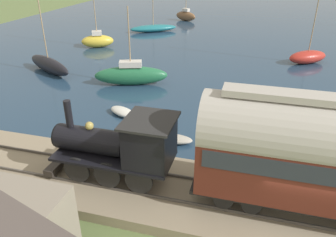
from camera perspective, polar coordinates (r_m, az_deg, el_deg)
The scene contains 14 objects.
ground_plane at distance 14.23m, azimuth 20.31°, elevation -16.91°, with size 200.00×200.00×0.00m, color #607542.
harbor_water at distance 54.32m, azimuth 18.12°, elevation 15.45°, with size 80.00×80.00×0.01m.
rail_embankment at distance 14.33m, azimuth 20.40°, elevation -15.25°, with size 4.68×56.00×0.60m.
steam_locomotive at distance 13.86m, azimuth -7.77°, elevation -4.39°, with size 2.20×5.71×3.42m.
passenger_coach at distance 12.72m, azimuth 24.24°, elevation -5.40°, with size 2.53×8.50×4.73m.
sailboat_black at distance 31.09m, azimuth -20.03°, elevation 8.80°, with size 4.03×6.06×7.43m.
sailboat_red at distance 34.59m, azimuth 23.15°, elevation 9.91°, with size 3.62×4.22×9.71m.
sailboat_brown at distance 54.02m, azimuth 3.11°, elevation 17.47°, with size 2.51×3.78×7.02m.
sailboat_yellow at distance 38.61m, azimuth -12.18°, elevation 13.18°, with size 3.03×3.87×9.49m.
sailboat_green at distance 26.51m, azimuth -6.45°, elevation 7.56°, with size 3.07×5.95×6.06m.
sailboat_teal at distance 45.96m, azimuth -2.57°, elevation 15.47°, with size 4.92×6.32×8.13m.
rowboat_near_shore at distance 22.62m, azimuth 24.08°, elevation 0.20°, with size 2.68×2.23×0.43m.
rowboat_mid_harbor at distance 18.31m, azimuth 0.21°, elevation -3.49°, with size 1.10×2.68×0.44m.
rowboat_off_pier at distance 21.58m, azimuth -7.91°, elevation 1.18°, with size 1.86×2.32×0.45m.
Camera 1 is at (-10.47, 1.98, 9.44)m, focal length 35.00 mm.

